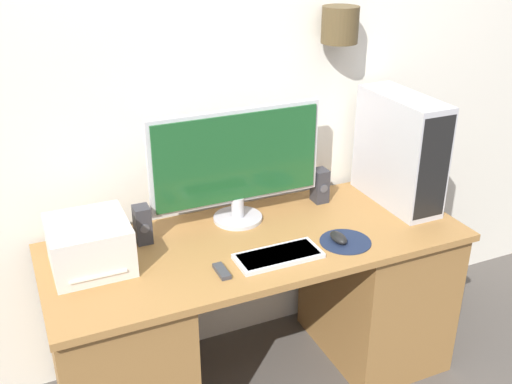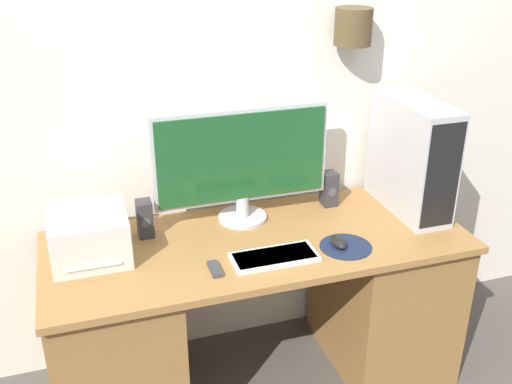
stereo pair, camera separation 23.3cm
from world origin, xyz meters
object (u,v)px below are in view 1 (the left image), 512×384
at_px(monitor, 237,161).
at_px(printer, 90,245).
at_px(remote_control, 222,271).
at_px(mouse, 338,238).
at_px(speaker_right, 320,186).
at_px(computer_tower, 400,150).
at_px(speaker_left, 142,225).
at_px(keyboard, 278,256).

bearing_deg(monitor, printer, -168.87).
relative_size(printer, remote_control, 2.86).
xyz_separation_m(mouse, speaker_right, (0.12, 0.36, 0.06)).
relative_size(computer_tower, printer, 1.65).
bearing_deg(printer, computer_tower, 0.08).
distance_m(printer, speaker_left, 0.25).
bearing_deg(monitor, mouse, -50.02).
height_order(keyboard, remote_control, keyboard).
bearing_deg(speaker_left, printer, -155.64).
bearing_deg(remote_control, monitor, 59.81).
height_order(mouse, remote_control, mouse).
bearing_deg(computer_tower, speaker_right, 156.39).
xyz_separation_m(keyboard, speaker_right, (0.39, 0.37, 0.07)).
height_order(mouse, computer_tower, computer_tower).
xyz_separation_m(monitor, speaker_right, (0.41, 0.01, -0.19)).
xyz_separation_m(monitor, printer, (-0.64, -0.13, -0.18)).
bearing_deg(speaker_left, mouse, -24.51).
bearing_deg(mouse, printer, 166.56).
height_order(printer, speaker_left, printer).
relative_size(monitor, mouse, 7.46).
relative_size(keyboard, speaker_right, 2.14).
bearing_deg(remote_control, mouse, 2.30).
xyz_separation_m(printer, speaker_left, (0.22, 0.10, -0.01)).
distance_m(monitor, keyboard, 0.44).
xyz_separation_m(computer_tower, speaker_left, (-1.15, 0.10, -0.17)).
height_order(keyboard, computer_tower, computer_tower).
bearing_deg(computer_tower, printer, -179.92).
bearing_deg(computer_tower, speaker_left, 175.07).
bearing_deg(keyboard, printer, 160.59).
xyz_separation_m(speaker_left, speaker_right, (0.83, 0.04, 0.00)).
relative_size(mouse, speaker_right, 0.64).
xyz_separation_m(mouse, remote_control, (-0.51, -0.02, -0.01)).
relative_size(monitor, keyboard, 2.24).
distance_m(monitor, printer, 0.68).
height_order(mouse, speaker_left, speaker_left).
distance_m(keyboard, computer_tower, 0.78).
bearing_deg(computer_tower, keyboard, -161.63).
bearing_deg(printer, speaker_right, 7.62).
distance_m(computer_tower, remote_control, 1.00).
bearing_deg(monitor, speaker_left, -176.57).
distance_m(monitor, speaker_left, 0.46).
height_order(keyboard, printer, printer).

